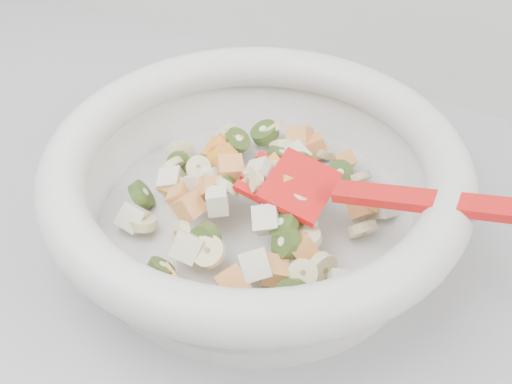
% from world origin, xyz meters
% --- Properties ---
extents(mixing_bowl, '(0.45, 0.36, 0.12)m').
position_xyz_m(mixing_bowl, '(-0.14, 1.44, 0.95)').
color(mixing_bowl, silver).
rests_on(mixing_bowl, counter).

